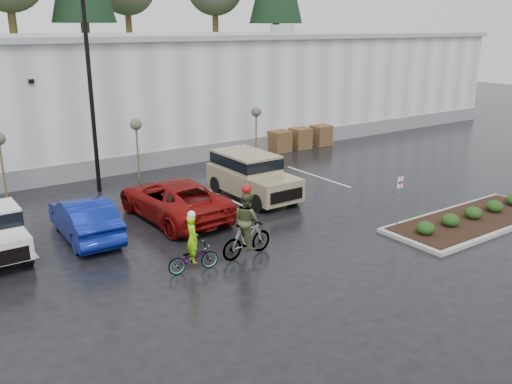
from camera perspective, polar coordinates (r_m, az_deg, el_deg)
ground at (r=19.40m, az=7.59°, el=-6.48°), size 120.00×120.00×0.00m
warehouse at (r=37.25m, az=-15.93°, el=10.18°), size 60.50×15.50×7.20m
wooded_ridge at (r=59.43m, az=-23.51°, el=11.15°), size 80.00×25.00×6.00m
lamppost at (r=26.36m, az=-17.16°, el=11.95°), size 0.50×1.00×9.22m
sapling_mid at (r=28.53m, az=-12.51°, el=6.63°), size 0.60×0.60×3.20m
sapling_east at (r=32.10m, az=0.01°, el=8.15°), size 0.60×0.60×3.20m
pallet_stack_a at (r=34.72m, az=2.46°, el=5.37°), size 1.20×1.20×1.35m
pallet_stack_b at (r=35.76m, az=4.64°, el=5.68°), size 1.20×1.20×1.35m
pallet_stack_c at (r=36.91m, az=6.81°, el=5.97°), size 1.20×1.20×1.35m
curb_island at (r=23.87m, az=21.80°, el=-2.83°), size 8.00×3.00×0.15m
mulch_bed at (r=23.84m, az=21.83°, el=-2.62°), size 7.60×2.60×0.04m
shrub_a at (r=21.42m, az=17.42°, el=-3.64°), size 0.70×0.70×0.52m
shrub_b at (r=22.57m, az=19.77°, el=-2.82°), size 0.70×0.70×0.52m
shrub_c at (r=23.77m, az=21.89°, el=-2.07°), size 0.70×0.70×0.52m
shrub_d at (r=24.99m, az=23.80°, el=-1.39°), size 0.70×0.70×0.52m
fire_lane_sign at (r=21.66m, az=14.84°, el=-0.41°), size 0.30×0.05×2.20m
car_blue at (r=21.37m, az=-17.60°, el=-2.65°), size 1.84×4.81×1.56m
car_red at (r=22.71m, az=-8.69°, el=-0.72°), size 3.01×6.13×1.68m
suv_tan at (r=25.07m, az=-0.31°, el=1.64°), size 2.20×5.10×2.06m
cyclist_hivis at (r=17.81m, az=-6.65°, el=-6.34°), size 1.78×0.80×2.09m
cyclist_olive at (r=18.72m, az=-0.98°, el=-4.13°), size 2.05×1.00×2.61m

